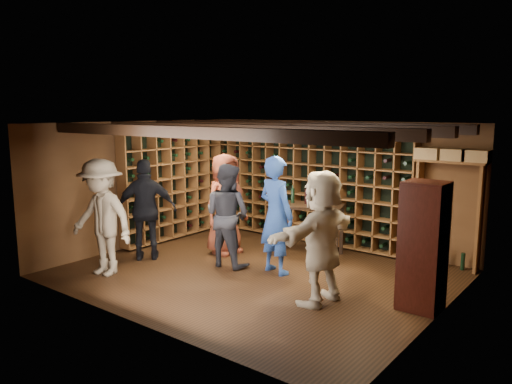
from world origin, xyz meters
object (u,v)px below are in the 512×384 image
Objects in this scene: display_cabinet at (423,249)px; guest_khaki at (102,217)px; man_grey_suit at (227,215)px; man_blue_shirt at (276,215)px; guest_beige at (321,237)px; guest_woman_black at (146,210)px; tasting_table at (308,211)px; guest_red_floral at (225,204)px.

display_cabinet is 5.03m from guest_khaki.
man_grey_suit is (-3.40, -0.13, 0.05)m from display_cabinet.
man_blue_shirt is 1.02× the size of guest_khaki.
guest_beige reaches higher than man_grey_suit.
man_grey_suit is at bearing -96.55° from guest_beige.
guest_khaki is (0.08, -1.01, 0.04)m from guest_woman_black.
guest_khaki is 3.70m from tasting_table.
guest_woman_black is (-0.86, -1.19, -0.03)m from guest_red_floral.
man_blue_shirt reaches higher than tasting_table.
display_cabinet is at bearing 123.92° from guest_beige.
guest_khaki is at bearing 47.77° from man_grey_suit.
man_grey_suit is 0.95× the size of guest_beige.
guest_khaki reaches higher than tasting_table.
guest_khaki is 1.36× the size of tasting_table.
tasting_table is at bearing -49.92° from guest_red_floral.
guest_woman_black is 0.97× the size of guest_beige.
man_grey_suit is 2.10m from guest_khaki.
tasting_table is (-1.40, 1.91, -0.11)m from guest_beige.
man_grey_suit is 1.27× the size of tasting_table.
man_grey_suit is at bearing 24.03° from man_blue_shirt.
guest_woman_black is at bearing -170.97° from display_cabinet.
guest_red_floral is 0.99× the size of guest_khaki.
man_blue_shirt is 2.45m from guest_woman_black.
guest_beige is at bearing -71.55° from tasting_table.
guest_khaki reaches higher than guest_beige.
man_blue_shirt is at bearing -171.77° from man_grey_suit.
guest_red_floral is 1.00× the size of guest_beige.
guest_beige is (3.49, 1.14, -0.01)m from guest_khaki.
tasting_table is at bearing -122.61° from man_grey_suit.
man_grey_suit is at bearing 43.45° from guest_khaki.
guest_red_floral reaches higher than man_grey_suit.
man_grey_suit is 1.53m from guest_woman_black.
tasting_table is at bearing -137.39° from guest_beige.
guest_beige reaches higher than display_cabinet.
guest_khaki reaches higher than display_cabinet.
man_blue_shirt reaches higher than man_grey_suit.
guest_woman_black is (-2.31, -0.82, -0.06)m from man_blue_shirt.
guest_woman_black is at bearing -154.73° from tasting_table.
guest_beige is at bearing 163.59° from man_grey_suit.
display_cabinet is at bearing -88.89° from guest_red_floral.
man_blue_shirt is 1.04× the size of guest_beige.
display_cabinet is 0.92× the size of guest_beige.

